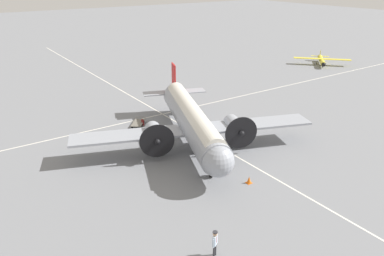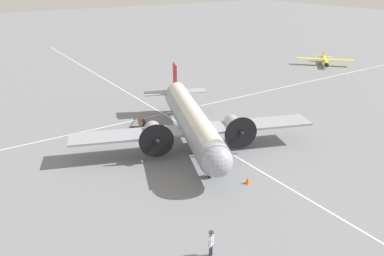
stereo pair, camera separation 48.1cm
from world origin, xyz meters
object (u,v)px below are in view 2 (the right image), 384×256
(crew_foreground, at_px, (211,241))
(traffic_cone, at_px, (248,180))
(airliner_main, at_px, (193,121))
(suitcase_near_door, at_px, (143,122))
(light_aircraft_distant, at_px, (325,61))
(baggage_cart, at_px, (139,122))

(crew_foreground, xyz_separation_m, traffic_cone, (5.04, -7.32, -0.84))
(crew_foreground, relative_size, traffic_cone, 3.08)
(traffic_cone, bearing_deg, crew_foreground, 124.54)
(airliner_main, distance_m, suitcase_near_door, 8.05)
(light_aircraft_distant, bearing_deg, suitcase_near_door, -32.73)
(crew_foreground, bearing_deg, suitcase_near_door, -138.67)
(airliner_main, height_order, suitcase_near_door, airliner_main)
(suitcase_near_door, bearing_deg, airliner_main, -168.96)
(crew_foreground, xyz_separation_m, light_aircraft_distant, (28.30, -46.14, -0.30))
(airliner_main, bearing_deg, light_aircraft_distant, 132.27)
(airliner_main, relative_size, suitcase_near_door, 33.96)
(airliner_main, distance_m, crew_foreground, 15.25)
(suitcase_near_door, relative_size, light_aircraft_distant, 0.08)
(suitcase_near_door, height_order, traffic_cone, suitcase_near_door)
(baggage_cart, xyz_separation_m, light_aircraft_distant, (7.32, -40.53, 0.53))
(crew_foreground, xyz_separation_m, suitcase_near_door, (20.76, -6.06, -0.80))
(airliner_main, height_order, light_aircraft_distant, airliner_main)
(airliner_main, bearing_deg, suitcase_near_door, -148.08)
(crew_foreground, height_order, light_aircraft_distant, light_aircraft_distant)
(light_aircraft_distant, height_order, traffic_cone, light_aircraft_distant)
(suitcase_near_door, bearing_deg, baggage_cart, 63.90)
(traffic_cone, bearing_deg, suitcase_near_door, 4.59)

